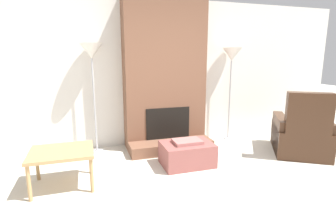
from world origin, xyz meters
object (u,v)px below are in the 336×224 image
(armchair, at_px, (301,136))
(side_table, at_px, (62,155))
(ottoman, at_px, (187,153))
(floor_lamp_left, at_px, (92,56))
(floor_lamp_right, at_px, (232,58))

(armchair, distance_m, side_table, 3.71)
(ottoman, bearing_deg, side_table, -175.35)
(floor_lamp_left, xyz_separation_m, floor_lamp_right, (2.54, 0.00, -0.04))
(ottoman, distance_m, floor_lamp_left, 2.15)
(armchair, relative_size, floor_lamp_right, 0.74)
(floor_lamp_left, bearing_deg, ottoman, -38.02)
(floor_lamp_left, height_order, floor_lamp_right, floor_lamp_left)
(ottoman, distance_m, armchair, 2.00)
(armchair, relative_size, floor_lamp_left, 0.72)
(side_table, relative_size, floor_lamp_right, 0.43)
(side_table, height_order, floor_lamp_right, floor_lamp_right)
(floor_lamp_left, relative_size, floor_lamp_right, 1.03)
(ottoman, height_order, floor_lamp_right, floor_lamp_right)
(floor_lamp_right, bearing_deg, side_table, -159.32)
(ottoman, xyz_separation_m, side_table, (-1.72, -0.14, 0.23))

